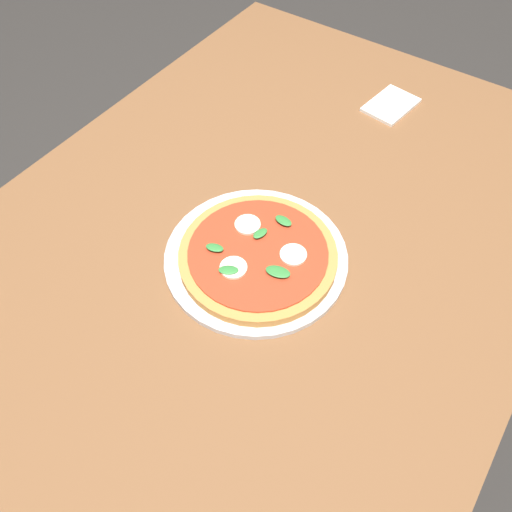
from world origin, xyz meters
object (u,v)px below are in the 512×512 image
object	(u,v)px
serving_tray	(256,257)
napkin	(391,105)
pizza	(258,255)
dining_table	(250,273)

from	to	relation	value
serving_tray	napkin	distance (m)	0.56
pizza	dining_table	bearing A→B (deg)	-123.01
dining_table	napkin	distance (m)	0.56
pizza	napkin	world-z (taller)	pizza
serving_tray	napkin	bearing A→B (deg)	179.42
dining_table	pizza	xyz separation A→B (m)	(0.02, 0.03, 0.11)
serving_tray	napkin	xyz separation A→B (m)	(-0.56, 0.01, -0.00)
serving_tray	pizza	xyz separation A→B (m)	(0.00, 0.01, 0.02)
dining_table	napkin	size ratio (longest dim) A/B	11.97
dining_table	napkin	world-z (taller)	napkin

